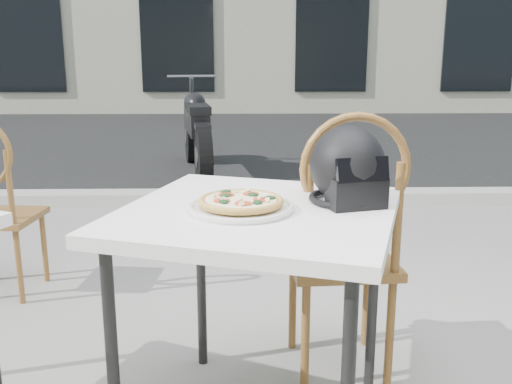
{
  "coord_description": "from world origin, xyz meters",
  "views": [
    {
      "loc": [
        -0.25,
        -2.0,
        1.33
      ],
      "look_at": [
        -0.21,
        -0.16,
        0.88
      ],
      "focal_mm": 40.0,
      "sensor_mm": 36.0,
      "label": 1
    }
  ],
  "objects_px": {
    "cafe_table_main": "(258,229)",
    "plate": "(241,207)",
    "pizza": "(241,201)",
    "helmet": "(348,169)",
    "motorcycle": "(196,132)",
    "cafe_chair_main": "(346,235)"
  },
  "relations": [
    {
      "from": "cafe_table_main",
      "to": "plate",
      "type": "xyz_separation_m",
      "value": [
        -0.06,
        -0.03,
        0.09
      ]
    },
    {
      "from": "plate",
      "to": "pizza",
      "type": "height_order",
      "value": "pizza"
    },
    {
      "from": "helmet",
      "to": "motorcycle",
      "type": "xyz_separation_m",
      "value": [
        -0.88,
        4.47,
        -0.47
      ]
    },
    {
      "from": "plate",
      "to": "cafe_table_main",
      "type": "bearing_deg",
      "value": 29.43
    },
    {
      "from": "plate",
      "to": "motorcycle",
      "type": "bearing_deg",
      "value": 96.46
    },
    {
      "from": "cafe_chair_main",
      "to": "pizza",
      "type": "bearing_deg",
      "value": 38.09
    },
    {
      "from": "plate",
      "to": "helmet",
      "type": "height_order",
      "value": "helmet"
    },
    {
      "from": "cafe_chair_main",
      "to": "motorcycle",
      "type": "distance_m",
      "value": 4.3
    },
    {
      "from": "cafe_chair_main",
      "to": "motorcycle",
      "type": "relative_size",
      "value": 0.52
    },
    {
      "from": "cafe_table_main",
      "to": "cafe_chair_main",
      "type": "bearing_deg",
      "value": 43.33
    },
    {
      "from": "pizza",
      "to": "cafe_chair_main",
      "type": "xyz_separation_m",
      "value": [
        0.42,
        0.37,
        -0.24
      ]
    },
    {
      "from": "pizza",
      "to": "helmet",
      "type": "bearing_deg",
      "value": 14.49
    },
    {
      "from": "cafe_table_main",
      "to": "cafe_chair_main",
      "type": "distance_m",
      "value": 0.51
    },
    {
      "from": "plate",
      "to": "pizza",
      "type": "distance_m",
      "value": 0.02
    },
    {
      "from": "cafe_table_main",
      "to": "pizza",
      "type": "relative_size",
      "value": 3.0
    },
    {
      "from": "helmet",
      "to": "motorcycle",
      "type": "bearing_deg",
      "value": 86.28
    },
    {
      "from": "helmet",
      "to": "cafe_chair_main",
      "type": "relative_size",
      "value": 0.29
    },
    {
      "from": "motorcycle",
      "to": "cafe_table_main",
      "type": "bearing_deg",
      "value": -92.23
    },
    {
      "from": "pizza",
      "to": "cafe_chair_main",
      "type": "distance_m",
      "value": 0.61
    },
    {
      "from": "pizza",
      "to": "helmet",
      "type": "height_order",
      "value": "helmet"
    },
    {
      "from": "pizza",
      "to": "helmet",
      "type": "distance_m",
      "value": 0.38
    },
    {
      "from": "helmet",
      "to": "motorcycle",
      "type": "distance_m",
      "value": 4.58
    }
  ]
}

